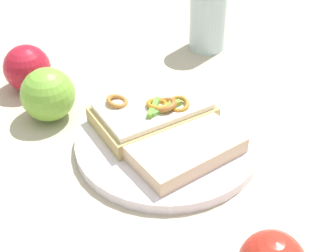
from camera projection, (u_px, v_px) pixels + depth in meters
ground_plane at (168, 146)px, 0.72m from camera, size 2.00×2.00×0.00m
plate at (168, 141)px, 0.71m from camera, size 0.26×0.26×0.02m
sandwich at (153, 112)px, 0.72m from camera, size 0.19×0.15×0.05m
bread_slice_side at (184, 147)px, 0.67m from camera, size 0.17×0.15×0.02m
apple_0 at (48, 95)px, 0.75m from camera, size 0.11×0.11×0.08m
apple_2 at (27, 68)px, 0.81m from camera, size 0.11×0.11×0.08m
drinking_glass at (208, 17)px, 0.90m from camera, size 0.07×0.07×0.12m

